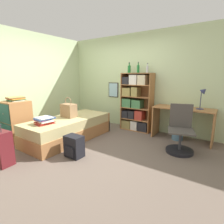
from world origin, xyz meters
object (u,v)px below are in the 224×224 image
backpack (74,146)px  book_stack_on_bed (45,120)px  handbag (69,110)px  bottle_clear (147,69)px  bookcase (135,104)px  waste_bin (177,133)px  bottle_brown (138,69)px  magazine_pile_on_dresser (16,99)px  desk_chair (180,137)px  bed (69,128)px  dresser (17,121)px  desk (183,117)px  bottle_green (129,69)px  desk_lamp (203,94)px

backpack → book_stack_on_bed: bearing=-178.2°
handbag → bottle_clear: 2.22m
bookcase → waste_bin: (1.20, -0.13, -0.57)m
bookcase → backpack: (-0.15, -2.13, -0.52)m
bookcase → bottle_clear: size_ratio=6.40×
bottle_brown → backpack: bearing=-95.4°
magazine_pile_on_dresser → bottle_clear: (2.17, 2.28, 0.68)m
bottle_brown → desk_chair: 2.08m
bed → waste_bin: size_ratio=6.92×
waste_bin → backpack: bearing=-124.1°
dresser → magazine_pile_on_dresser: 0.51m
waste_bin → dresser: bearing=-144.9°
magazine_pile_on_dresser → desk: magazine_pile_on_dresser is taller
bottle_brown → desk: bottle_brown is taller
desk → bottle_green: bearing=176.0°
bookcase → desk: (1.27, -0.08, -0.18)m
bottle_brown → desk_chair: bearing=-30.6°
desk_lamp → backpack: desk_lamp is taller
book_stack_on_bed → desk_lamp: bearing=39.0°
magazine_pile_on_dresser → desk_chair: 3.65m
dresser → desk_chair: size_ratio=0.99×
magazine_pile_on_dresser → bottle_green: bearing=53.4°
dresser → bottle_brown: bearing=50.4°
bottle_green → waste_bin: bottle_green is taller
handbag → desk_chair: 2.53m
bottle_clear → desk: bottle_clear is taller
backpack → waste_bin: (1.35, 1.99, -0.05)m
book_stack_on_bed → waste_bin: size_ratio=1.31×
bottle_green → dresser: bearing=-125.5°
dresser → waste_bin: size_ratio=3.07×
handbag → bookcase: size_ratio=0.31×
desk_chair → waste_bin: 0.69m
magazine_pile_on_dresser → desk_lamp: 4.14m
desk → waste_bin: (-0.07, -0.05, -0.39)m
bookcase → desk_chair: bearing=-28.9°
backpack → desk_lamp: bearing=49.2°
handbag → bed: bearing=-50.2°
bottle_clear → waste_bin: bearing=-11.7°
handbag → magazine_pile_on_dresser: magazine_pile_on_dresser is taller
desk → backpack: desk is taller
dresser → bottle_green: size_ratio=3.31×
book_stack_on_bed → desk_lamp: desk_lamp is taller
handbag → bookcase: bearing=55.3°
bookcase → desk_chair: size_ratio=1.66×
backpack → waste_bin: size_ratio=1.35×
book_stack_on_bed → dresser: bearing=-172.3°
book_stack_on_bed → bookcase: size_ratio=0.25×
book_stack_on_bed → magazine_pile_on_dresser: 1.00m
bed → handbag: size_ratio=4.31×
bed → waste_bin: bearing=33.0°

